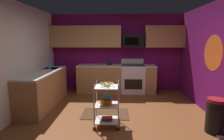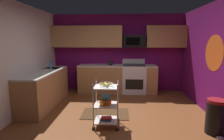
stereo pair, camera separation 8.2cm
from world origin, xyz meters
TOP-DOWN VIEW (x-y plane):
  - floor at (0.00, 0.00)m, footprint 4.40×4.80m
  - wall_back at (0.00, 2.43)m, footprint 4.52×0.06m
  - wall_left at (-2.23, 0.00)m, footprint 0.06×4.80m
  - wall_right at (2.23, 0.00)m, footprint 0.06×4.80m
  - wall_flower_decal at (2.20, 0.31)m, footprint 0.00×0.81m
  - counter_run at (-0.87, 1.48)m, footprint 3.49×2.73m
  - oven_range at (0.55, 2.10)m, footprint 0.76×0.65m
  - upper_cabinets at (-0.12, 2.23)m, footprint 4.40×0.33m
  - microwave at (0.55, 2.21)m, footprint 0.70×0.39m
  - rolling_cart at (-0.16, -0.39)m, footprint 0.53×0.44m
  - fruit_bowl at (-0.16, -0.39)m, footprint 0.27×0.27m
  - mixing_bowl_large at (-0.17, -0.39)m, footprint 0.25×0.25m
  - mixing_bowl_small at (-0.16, -0.40)m, footprint 0.18×0.18m
  - book_stack at (-0.16, -0.39)m, footprint 0.22×0.20m
  - kettle at (-0.23, 2.10)m, footprint 0.21×0.18m
  - dish_soap_bottle at (-1.90, 1.20)m, footprint 0.06×0.06m
  - trash_can at (1.90, -0.59)m, footprint 0.34×0.42m
  - floor_rug at (-0.23, 0.21)m, footprint 1.10×0.71m

SIDE VIEW (x-z plane):
  - floor at x=0.00m, z-range -0.04..0.00m
  - floor_rug at x=-0.23m, z-range 0.00..0.01m
  - book_stack at x=-0.16m, z-range 0.13..0.18m
  - trash_can at x=1.90m, z-range 0.00..0.66m
  - rolling_cart at x=-0.16m, z-range -0.01..0.91m
  - counter_run at x=-0.87m, z-range 0.00..0.92m
  - oven_range at x=0.55m, z-range -0.07..1.03m
  - mixing_bowl_large at x=-0.17m, z-range 0.46..0.58m
  - mixing_bowl_small at x=-0.16m, z-range 0.58..0.66m
  - fruit_bowl at x=-0.16m, z-range 0.84..0.91m
  - kettle at x=-0.23m, z-range 0.86..1.13m
  - dish_soap_bottle at x=-1.90m, z-range 0.92..1.12m
  - wall_back at x=0.00m, z-range 0.00..2.60m
  - wall_left at x=-2.23m, z-range 0.00..2.60m
  - wall_right at x=2.23m, z-range 0.00..2.60m
  - wall_flower_decal at x=2.20m, z-range 1.04..1.86m
  - microwave at x=0.55m, z-range 1.50..1.90m
  - upper_cabinets at x=-0.12m, z-range 1.50..2.20m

